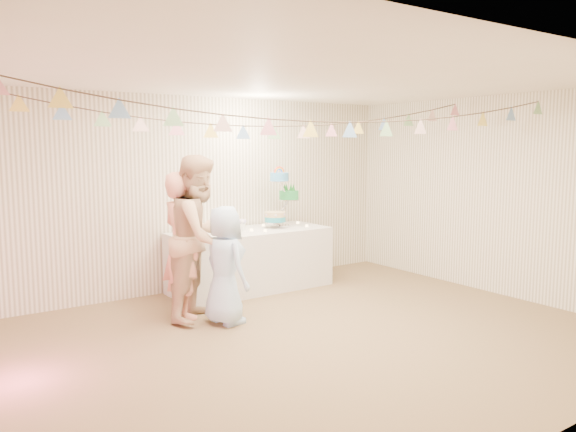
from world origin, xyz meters
TOP-DOWN VIEW (x-y plane):
  - floor at (0.00, 0.00)m, footprint 6.00×6.00m
  - ceiling at (0.00, 0.00)m, footprint 6.00×6.00m
  - back_wall at (0.00, 2.50)m, footprint 6.00×6.00m
  - front_wall at (0.00, -2.50)m, footprint 6.00×6.00m
  - right_wall at (3.00, 0.00)m, footprint 5.00×5.00m
  - table at (0.43, 2.03)m, footprint 2.17×0.87m
  - cake_stand at (0.98, 2.08)m, footprint 0.70×0.41m
  - cake_bottom at (0.83, 2.02)m, footprint 0.31×0.31m
  - cake_middle at (1.16, 2.17)m, footprint 0.27×0.27m
  - cake_top_tier at (0.92, 2.05)m, footprint 0.25×0.25m
  - platter at (-0.10, 1.98)m, footprint 0.33×0.33m
  - posy at (0.34, 2.08)m, footprint 0.13×0.13m
  - person_adult_a at (-0.85, 1.39)m, footprint 0.42×0.62m
  - person_adult_b at (-0.69, 1.24)m, footprint 1.14×1.11m
  - person_child at (-0.56, 0.91)m, footprint 0.48×0.68m
  - bunting_back at (0.00, 1.10)m, footprint 5.60×1.10m
  - bunting_front at (0.00, -0.20)m, footprint 5.60×0.90m
  - tealight_0 at (-0.37, 1.88)m, footprint 0.04×0.04m
  - tealight_1 at (0.08, 2.21)m, footprint 0.04×0.04m
  - tealight_2 at (0.53, 1.81)m, footprint 0.04×0.04m
  - tealight_3 at (0.78, 2.25)m, footprint 0.04×0.04m
  - tealight_4 at (1.25, 1.85)m, footprint 0.04×0.04m
  - tealight_5 at (1.33, 2.18)m, footprint 0.04×0.04m
  - tealight_6 at (0.41, 1.96)m, footprint 0.04×0.04m

SIDE VIEW (x-z plane):
  - floor at x=0.00m, z-range 0.00..0.00m
  - table at x=0.43m, z-range 0.00..0.81m
  - person_child at x=-0.56m, z-range 0.00..1.30m
  - platter at x=-0.10m, z-range 0.75..0.77m
  - posy at x=0.34m, z-range 0.75..0.90m
  - tealight_0 at x=-0.37m, z-range 0.81..0.84m
  - tealight_1 at x=0.08m, z-range 0.81..0.84m
  - tealight_2 at x=0.53m, z-range 0.81..0.84m
  - tealight_3 at x=0.78m, z-range 0.81..0.84m
  - tealight_4 at x=1.25m, z-range 0.81..0.84m
  - tealight_5 at x=1.33m, z-range 0.81..0.84m
  - tealight_6 at x=0.41m, z-range 0.81..0.84m
  - person_adult_a at x=-0.85m, z-range 0.00..1.66m
  - cake_bottom at x=0.83m, z-range 0.76..0.91m
  - person_adult_b at x=-0.69m, z-range 0.00..1.85m
  - cake_middle at x=1.16m, z-range 1.00..1.22m
  - cake_stand at x=0.98m, z-range 0.75..1.54m
  - back_wall at x=0.00m, z-range 1.30..1.30m
  - front_wall at x=0.00m, z-range 1.30..1.30m
  - right_wall at x=3.00m, z-range 1.30..1.30m
  - cake_top_tier at x=0.92m, z-range 1.28..1.47m
  - bunting_front at x=0.00m, z-range 2.14..2.50m
  - bunting_back at x=0.00m, z-range 2.15..2.55m
  - ceiling at x=0.00m, z-range 2.60..2.60m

